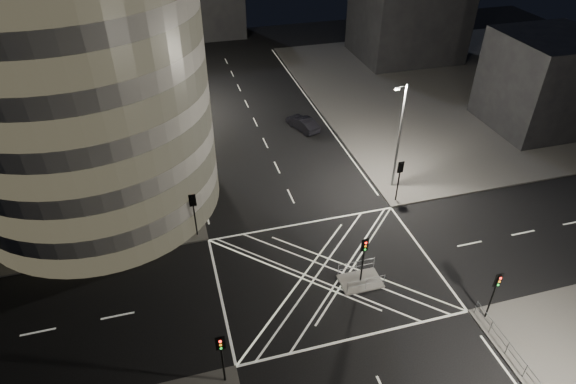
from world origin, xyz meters
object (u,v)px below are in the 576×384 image
object	(u,v)px
traffic_signal_fl	(193,207)
traffic_signal_nr	(495,288)
traffic_signal_nl	(221,351)
traffic_signal_fr	(400,174)
street_lamp_left_near	(175,147)
street_lamp_right_far	(399,134)
sedan	(303,123)
traffic_signal_island	(364,252)
street_lamp_left_far	(162,68)
central_island	(360,281)

from	to	relation	value
traffic_signal_fl	traffic_signal_nr	bearing A→B (deg)	-37.69
traffic_signal_nl	traffic_signal_fr	bearing A→B (deg)	37.69
traffic_signal_fl	street_lamp_left_near	xyz separation A→B (m)	(-0.64, 5.20, 2.63)
street_lamp_right_far	sedan	world-z (taller)	street_lamp_right_far
traffic_signal_island	sedan	world-z (taller)	traffic_signal_island
traffic_signal_island	street_lamp_right_far	bearing A→B (deg)	54.70
traffic_signal_island	street_lamp_left_far	xyz separation A→B (m)	(-11.44, 31.50, 2.63)
central_island	street_lamp_right_far	world-z (taller)	street_lamp_right_far
traffic_signal_nr	street_lamp_left_far	xyz separation A→B (m)	(-18.24, 36.80, 2.63)
traffic_signal_fl	traffic_signal_fr	bearing A→B (deg)	0.00
central_island	traffic_signal_fl	bearing A→B (deg)	142.46
traffic_signal_fr	street_lamp_right_far	world-z (taller)	street_lamp_right_far
traffic_signal_island	traffic_signal_nl	bearing A→B (deg)	-153.86
traffic_signal_nr	sedan	bearing A→B (deg)	98.03
central_island	traffic_signal_nr	distance (m)	9.08
traffic_signal_nr	street_lamp_left_near	bearing A→B (deg)	134.13
traffic_signal_nl	central_island	bearing A→B (deg)	26.14
traffic_signal_nr	street_lamp_left_far	size ratio (longest dim) A/B	0.40
central_island	street_lamp_right_far	distance (m)	13.98
sedan	traffic_signal_island	bearing A→B (deg)	62.89
traffic_signal_fr	street_lamp_left_far	xyz separation A→B (m)	(-18.24, 23.20, 2.63)
traffic_signal_nl	traffic_signal_nr	xyz separation A→B (m)	(17.60, 0.00, 0.00)
traffic_signal_fl	traffic_signal_nr	size ratio (longest dim) A/B	1.00
street_lamp_left_far	traffic_signal_nr	bearing A→B (deg)	-63.64
traffic_signal_nl	traffic_signal_nr	bearing A→B (deg)	0.00
street_lamp_left_near	sedan	bearing A→B (deg)	34.83
traffic_signal_nl	sedan	size ratio (longest dim) A/B	0.89
central_island	traffic_signal_fr	distance (m)	11.10
traffic_signal_fl	traffic_signal_nl	bearing A→B (deg)	-90.00
traffic_signal_fl	street_lamp_right_far	xyz separation A→B (m)	(18.24, 2.20, 2.63)
traffic_signal_nl	traffic_signal_fr	distance (m)	22.24
street_lamp_left_near	traffic_signal_nr	bearing A→B (deg)	-45.87
central_island	sedan	bearing A→B (deg)	83.28
traffic_signal_island	central_island	bearing A→B (deg)	0.00
traffic_signal_fl	street_lamp_right_far	world-z (taller)	street_lamp_right_far
traffic_signal_fl	street_lamp_right_far	size ratio (longest dim) A/B	0.40
traffic_signal_island	street_lamp_left_near	distance (m)	17.89
central_island	traffic_signal_fl	size ratio (longest dim) A/B	0.75
traffic_signal_fr	traffic_signal_island	world-z (taller)	same
traffic_signal_nr	street_lamp_left_far	bearing A→B (deg)	116.36
traffic_signal_nr	traffic_signal_island	xyz separation A→B (m)	(-6.80, 5.30, 0.00)
street_lamp_left_far	sedan	distance (m)	17.04
street_lamp_left_far	street_lamp_right_far	xyz separation A→B (m)	(18.87, -21.00, 0.00)
street_lamp_left_far	sedan	xyz separation A→B (m)	(14.19, -8.13, -4.80)
traffic_signal_nl	sedan	distance (m)	31.79
traffic_signal_island	sedan	distance (m)	23.63
traffic_signal_fl	street_lamp_left_far	world-z (taller)	street_lamp_left_far
sedan	street_lamp_left_far	bearing A→B (deg)	-50.20
traffic_signal_fr	traffic_signal_island	size ratio (longest dim) A/B	1.00
traffic_signal_fr	street_lamp_left_far	size ratio (longest dim) A/B	0.40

